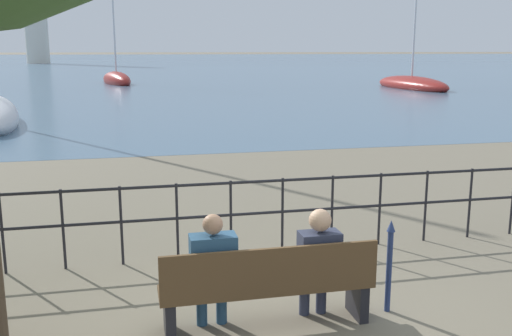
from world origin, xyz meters
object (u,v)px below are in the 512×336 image
at_px(park_bench, 268,287).
at_px(closed_umbrella, 389,261).
at_px(sailboat_3, 411,84).
at_px(seated_person_right, 318,259).
at_px(seated_person_left, 213,267).
at_px(sailboat_2, 117,79).

bearing_deg(park_bench, closed_umbrella, 4.16).
distance_m(park_bench, sailboat_3, 37.51).
xyz_separation_m(seated_person_right, sailboat_3, (18.05, 32.50, -0.39)).
distance_m(park_bench, seated_person_left, 0.59).
height_order(seated_person_left, sailboat_2, sailboat_2).
height_order(park_bench, seated_person_left, seated_person_left).
relative_size(seated_person_left, seated_person_right, 1.01).
height_order(seated_person_right, closed_umbrella, seated_person_right).
relative_size(park_bench, sailboat_2, 0.19).
distance_m(park_bench, closed_umbrella, 1.35).
bearing_deg(sailboat_2, closed_umbrella, -98.22).
relative_size(seated_person_right, sailboat_2, 0.10).
relative_size(park_bench, seated_person_left, 1.77).
distance_m(closed_umbrella, sailboat_3, 36.78).
height_order(sailboat_2, sailboat_3, sailboat_2).
bearing_deg(sailboat_2, park_bench, -100.01).
relative_size(park_bench, seated_person_right, 1.80).
relative_size(seated_person_left, sailboat_3, 0.13).
bearing_deg(closed_umbrella, seated_person_left, -179.46).
height_order(seated_person_left, sailboat_3, sailboat_3).
bearing_deg(sailboat_3, seated_person_right, -120.90).
bearing_deg(seated_person_right, sailboat_3, 60.95).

